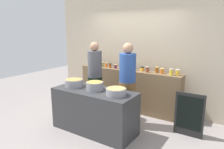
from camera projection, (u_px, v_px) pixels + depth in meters
The scene contains 26 objects.
ground at pixel (103, 124), 4.48m from camera, with size 12.00×12.00×0.00m, color gray.
storefront_wall at pixel (135, 50), 5.35m from camera, with size 4.80×0.12×3.00m, color tan.
display_shelf at pixel (128, 90), 5.27m from camera, with size 2.70×0.36×1.03m, color brown.
prep_table at pixel (94, 111), 4.14m from camera, with size 1.70×0.70×0.85m, color #323335.
preserve_jar_0 at pixel (90, 63), 5.77m from camera, with size 0.07×0.07×0.13m.
preserve_jar_1 at pixel (93, 64), 5.71m from camera, with size 0.09×0.09×0.12m.
preserve_jar_2 at pixel (98, 63), 5.68m from camera, with size 0.08×0.08×0.13m.
preserve_jar_3 at pixel (102, 64), 5.61m from camera, with size 0.09×0.09×0.12m.
preserve_jar_4 at pixel (106, 65), 5.51m from camera, with size 0.07×0.07×0.12m.
preserve_jar_5 at pixel (110, 66), 5.42m from camera, with size 0.07×0.07×0.11m.
preserve_jar_6 at pixel (115, 66), 5.33m from camera, with size 0.07×0.07×0.10m.
preserve_jar_7 at pixel (122, 67), 5.22m from camera, with size 0.07×0.07×0.11m.
preserve_jar_8 at pixel (126, 67), 5.15m from camera, with size 0.08×0.08×0.11m.
preserve_jar_9 at pixel (134, 68), 5.07m from camera, with size 0.08×0.08×0.12m.
preserve_jar_10 at pixel (142, 69), 5.00m from camera, with size 0.09×0.09×0.10m.
preserve_jar_11 at pixel (147, 69), 4.85m from camera, with size 0.08×0.08×0.13m.
preserve_jar_12 at pixel (157, 70), 4.79m from camera, with size 0.08×0.08×0.14m.
preserve_jar_13 at pixel (162, 71), 4.70m from camera, with size 0.08×0.08×0.12m.
preserve_jar_14 at pixel (171, 72), 4.54m from camera, with size 0.08×0.08×0.14m.
preserve_jar_15 at pixel (177, 72), 4.52m from camera, with size 0.09×0.09×0.13m.
cooking_pot_left at pixel (74, 83), 4.30m from camera, with size 0.37×0.37×0.16m.
cooking_pot_center at pixel (95, 86), 4.06m from camera, with size 0.34×0.34×0.17m.
cooking_pot_right at pixel (116, 92), 3.73m from camera, with size 0.37×0.37×0.14m.
cook_with_tongs at pixel (95, 83), 4.76m from camera, with size 0.34×0.34×1.75m.
cook_in_cap at pixel (127, 89), 4.32m from camera, with size 0.36×0.36×1.76m.
chalkboard_sign at pixel (189, 115), 3.93m from camera, with size 0.54×0.05×0.86m.
Camera 1 is at (2.41, -3.37, 2.03)m, focal length 33.09 mm.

